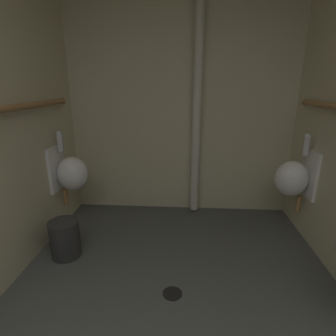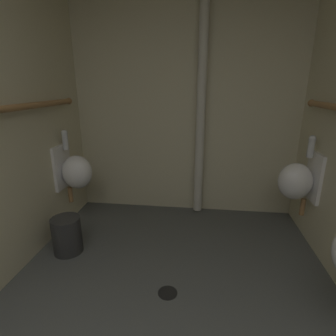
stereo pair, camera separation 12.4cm
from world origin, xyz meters
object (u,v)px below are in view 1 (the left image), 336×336
(urinal_left_mid, at_px, (70,173))
(floor_drain, at_px, (172,293))
(standpipe_back_wall, at_px, (197,92))
(urinal_right_far, at_px, (294,178))
(waste_bin, at_px, (65,239))

(urinal_left_mid, relative_size, floor_drain, 5.39)
(standpipe_back_wall, distance_m, floor_drain, 1.89)
(urinal_right_far, xyz_separation_m, waste_bin, (-2.02, -0.48, -0.43))
(floor_drain, bearing_deg, urinal_left_mid, 140.14)
(floor_drain, bearing_deg, standpipe_back_wall, 82.14)
(floor_drain, bearing_deg, urinal_right_far, 38.86)
(urinal_left_mid, relative_size, waste_bin, 2.32)
(waste_bin, bearing_deg, urinal_right_far, 13.46)
(urinal_right_far, bearing_deg, floor_drain, -141.14)
(urinal_right_far, relative_size, waste_bin, 2.32)
(urinal_left_mid, xyz_separation_m, waste_bin, (0.11, -0.49, -0.43))
(urinal_left_mid, relative_size, urinal_right_far, 1.00)
(standpipe_back_wall, xyz_separation_m, floor_drain, (-0.18, -1.32, -1.34))
(urinal_right_far, relative_size, standpipe_back_wall, 0.29)
(standpipe_back_wall, distance_m, waste_bin, 1.88)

